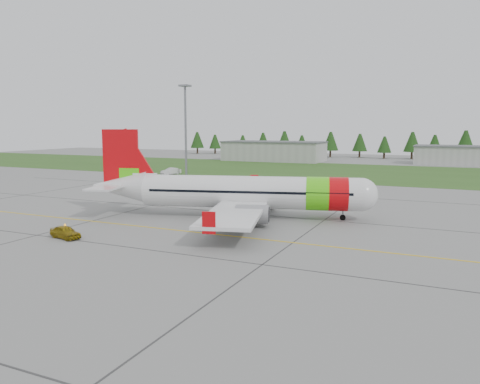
% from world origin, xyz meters
% --- Properties ---
extents(ground, '(320.00, 320.00, 0.00)m').
position_xyz_m(ground, '(0.00, 0.00, 0.00)').
color(ground, gray).
rests_on(ground, ground).
extents(aircraft, '(34.84, 32.85, 10.78)m').
position_xyz_m(aircraft, '(0.38, 17.68, 3.11)').
color(aircraft, silver).
rests_on(aircraft, ground).
extents(follow_me_car, '(1.56, 1.74, 3.73)m').
position_xyz_m(follow_me_car, '(-11.33, 0.24, 1.87)').
color(follow_me_car, '#DDB70C').
rests_on(follow_me_car, ground).
extents(service_van, '(2.18, 2.13, 4.84)m').
position_xyz_m(service_van, '(-36.19, 57.98, 2.42)').
color(service_van, silver).
rests_on(service_van, ground).
extents(grass_strip, '(320.00, 50.00, 0.03)m').
position_xyz_m(grass_strip, '(0.00, 82.00, 0.01)').
color(grass_strip, '#30561E').
rests_on(grass_strip, ground).
extents(taxi_guideline, '(120.00, 0.25, 0.02)m').
position_xyz_m(taxi_guideline, '(0.00, 8.00, 0.01)').
color(taxi_guideline, gold).
rests_on(taxi_guideline, ground).
extents(hangar_west, '(32.00, 14.00, 6.00)m').
position_xyz_m(hangar_west, '(-30.00, 110.00, 3.00)').
color(hangar_west, '#A8A8A3').
rests_on(hangar_west, ground).
extents(hangar_east, '(24.00, 12.00, 5.20)m').
position_xyz_m(hangar_east, '(25.00, 118.00, 2.60)').
color(hangar_east, '#A8A8A3').
rests_on(hangar_east, ground).
extents(floodlight_mast, '(0.50, 0.50, 20.00)m').
position_xyz_m(floodlight_mast, '(-32.00, 58.00, 10.00)').
color(floodlight_mast, slate).
rests_on(floodlight_mast, ground).
extents(treeline, '(160.00, 8.00, 10.00)m').
position_xyz_m(treeline, '(0.00, 138.00, 5.00)').
color(treeline, '#1C3F14').
rests_on(treeline, ground).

